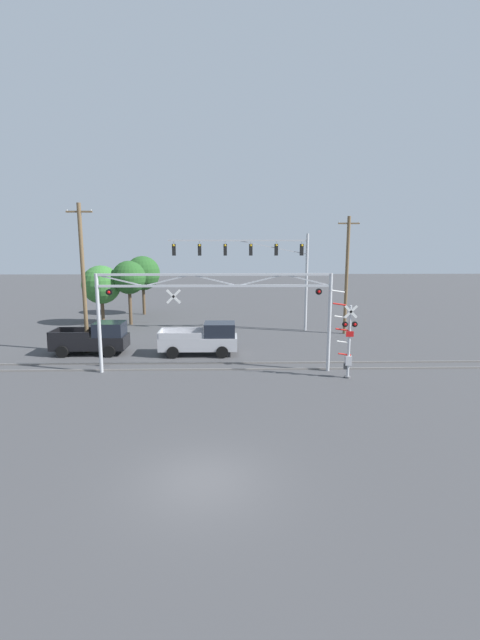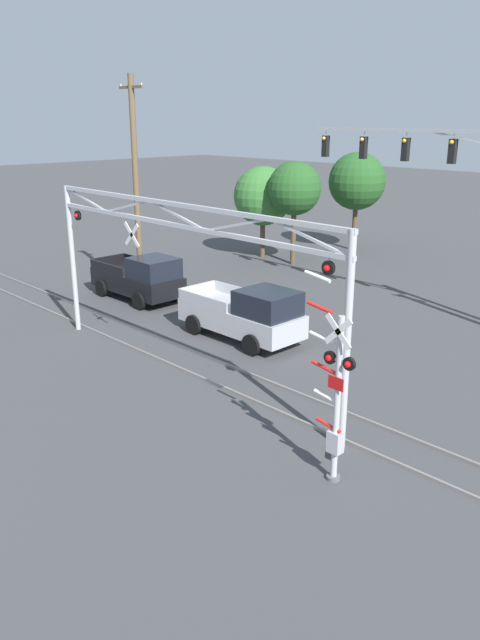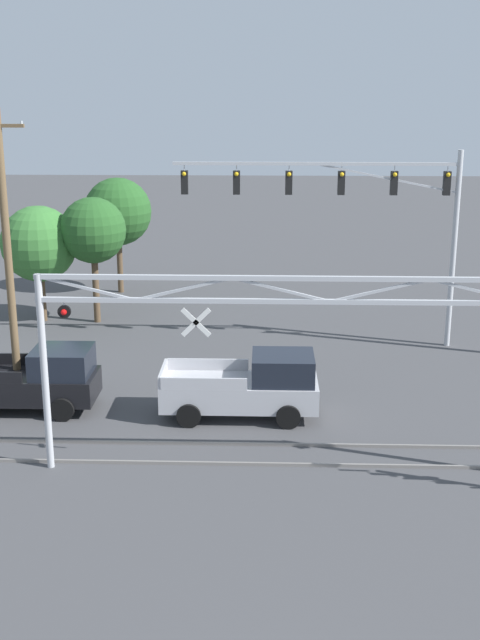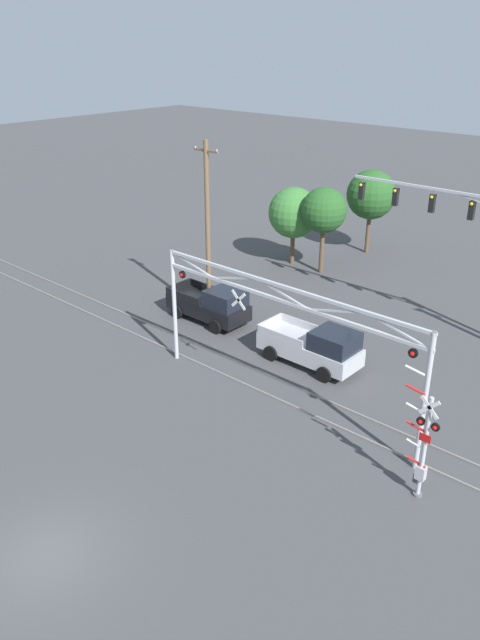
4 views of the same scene
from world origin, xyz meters
TOP-DOWN VIEW (x-y plane):
  - rail_track_near at (0.00, 12.67)m, footprint 80.00×0.08m
  - rail_track_far at (0.00, 14.10)m, footprint 80.00×0.08m
  - crossing_gantry at (-0.02, 12.39)m, footprint 14.12×0.26m
  - traffic_signal_span at (4.10, 25.01)m, footprint 12.35×0.39m
  - pickup_truck_lead at (-0.97, 16.57)m, footprint 5.46×2.35m
  - pickup_truck_following at (-8.74, 16.97)m, footprint 5.20×2.35m
  - utility_pole_left at (-9.44, 17.45)m, footprint 1.80×0.28m
  - background_tree_beyond_span at (-8.69, 34.44)m, footprint 3.75×3.75m
  - background_tree_far_left_verge at (-8.78, 28.31)m, footprint 3.19×3.19m
  - background_tree_far_right_verge at (-11.50, 28.45)m, footprint 3.70×3.70m

SIDE VIEW (x-z plane):
  - rail_track_near at x=0.00m, z-range 0.00..0.10m
  - rail_track_far at x=0.00m, z-range 0.00..0.10m
  - pickup_truck_following at x=-8.74m, z-range -0.04..2.25m
  - pickup_truck_lead at x=-0.97m, z-range -0.04..2.25m
  - background_tree_far_right_verge at x=-11.50m, z-range 1.01..6.75m
  - crossing_gantry at x=-0.02m, z-range 1.43..7.46m
  - background_tree_far_left_verge at x=-8.78m, z-range 1.47..7.65m
  - background_tree_beyond_span at x=-8.69m, z-range 1.34..7.81m
  - utility_pole_left at x=-9.44m, z-range 0.15..10.68m
  - traffic_signal_span at x=4.10m, z-range 1.96..10.62m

